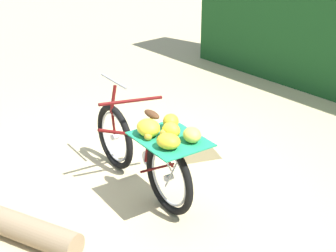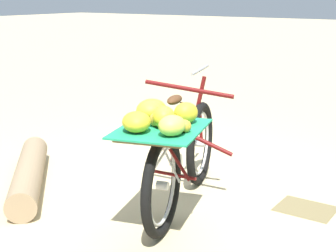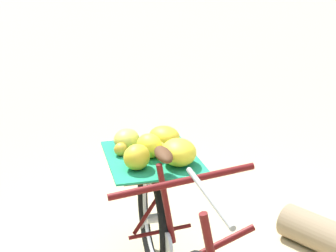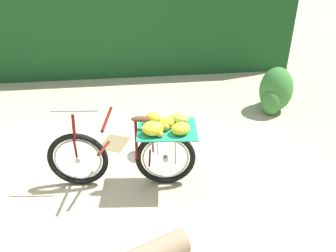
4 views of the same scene
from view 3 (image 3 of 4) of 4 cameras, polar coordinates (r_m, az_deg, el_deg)
name	(u,v)px [view 3 (image 3 of 4)]	position (r m, az deg, el deg)	size (l,w,h in m)	color
bicycle	(169,229)	(2.67, 0.08, -12.26)	(0.91, 1.79, 1.03)	black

